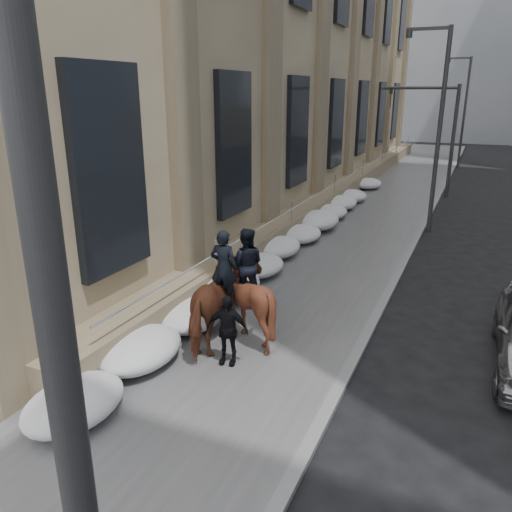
{
  "coord_description": "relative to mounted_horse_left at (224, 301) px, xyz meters",
  "views": [
    {
      "loc": [
        4.64,
        -7.55,
        5.67
      ],
      "look_at": [
        -0.27,
        3.32,
        1.7
      ],
      "focal_mm": 35.0,
      "sensor_mm": 36.0,
      "label": 1
    }
  ],
  "objects": [
    {
      "name": "streetlight_far",
      "position": [
        2.99,
        32.49,
        3.39
      ],
      "size": [
        1.71,
        0.24,
        8.0
      ],
      "color": "#2D2D30",
      "rests_on": "ground"
    },
    {
      "name": "pedestrian",
      "position": [
        0.45,
        -0.71,
        -0.3
      ],
      "size": [
        0.96,
        0.54,
        1.55
      ],
      "primitive_type": "imported",
      "rotation": [
        0.0,
        0.0,
        0.18
      ],
      "color": "black",
      "rests_on": "sidewalk"
    },
    {
      "name": "mounted_horse_right",
      "position": [
        0.26,
        0.51,
        0.02
      ],
      "size": [
        2.08,
        2.2,
        2.64
      ],
      "rotation": [
        0.0,
        0.0,
        3.48
      ],
      "color": "#462114",
      "rests_on": "sidewalk"
    },
    {
      "name": "snow_bank",
      "position": [
        -1.17,
        6.6,
        -0.72
      ],
      "size": [
        1.7,
        18.1,
        0.76
      ],
      "color": "white",
      "rests_on": "sidewalk"
    },
    {
      "name": "sidewalk",
      "position": [
        0.25,
        8.49,
        -1.13
      ],
      "size": [
        5.0,
        80.0,
        0.12
      ],
      "primitive_type": "cube",
      "color": "#4F4E51",
      "rests_on": "ground"
    },
    {
      "name": "curb",
      "position": [
        2.87,
        8.49,
        -1.13
      ],
      "size": [
        0.24,
        80.0,
        0.12
      ],
      "primitive_type": "cube",
      "color": "slate",
      "rests_on": "ground"
    },
    {
      "name": "traffic_signal",
      "position": [
        2.32,
        20.49,
        2.81
      ],
      "size": [
        4.1,
        0.22,
        6.0
      ],
      "color": "#2D2D30",
      "rests_on": "ground"
    },
    {
      "name": "bg_building_mid",
      "position": [
        4.25,
        58.49,
        12.81
      ],
      "size": [
        30.0,
        12.0,
        28.0
      ],
      "primitive_type": "cube",
      "color": "slate",
      "rests_on": "ground"
    },
    {
      "name": "streetlight_near",
      "position": [
        2.99,
        -7.51,
        3.39
      ],
      "size": [
        1.71,
        0.24,
        8.0
      ],
      "color": "#2D2D30",
      "rests_on": "ground"
    },
    {
      "name": "mounted_horse_left",
      "position": [
        0.0,
        0.0,
        0.0
      ],
      "size": [
        1.33,
        2.49,
        2.67
      ],
      "rotation": [
        0.0,
        0.0,
        3.24
      ],
      "color": "#482315",
      "rests_on": "sidewalk"
    },
    {
      "name": "limestone_building",
      "position": [
        -5.01,
        18.45,
        7.71
      ],
      "size": [
        6.1,
        44.0,
        18.0
      ],
      "color": "#89735A",
      "rests_on": "ground"
    },
    {
      "name": "streetlight_mid",
      "position": [
        2.99,
        12.49,
        3.39
      ],
      "size": [
        1.71,
        0.24,
        8.0
      ],
      "color": "#2D2D30",
      "rests_on": "ground"
    },
    {
      "name": "bg_building_far",
      "position": [
        -5.75,
        70.49,
        8.81
      ],
      "size": [
        24.0,
        12.0,
        20.0
      ],
      "primitive_type": "cube",
      "color": "gray",
      "rests_on": "ground"
    },
    {
      "name": "ground",
      "position": [
        0.25,
        -1.51,
        -1.19
      ],
      "size": [
        140.0,
        140.0,
        0.0
      ],
      "primitive_type": "plane",
      "color": "black",
      "rests_on": "ground"
    }
  ]
}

